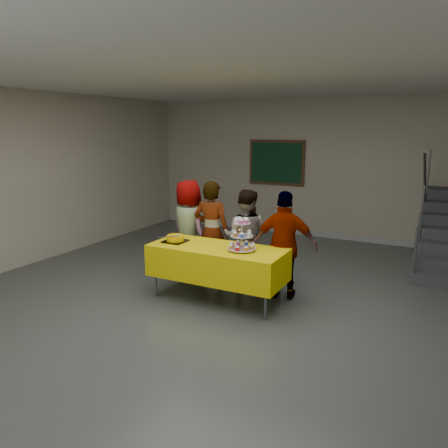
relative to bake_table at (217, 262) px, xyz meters
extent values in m
plane|color=#4C514C|center=(0.26, -0.72, -0.56)|extent=(10.00, 10.00, 0.00)
cube|color=#ABA28A|center=(0.26, 4.28, 0.94)|extent=(8.00, 0.04, 3.00)
cube|color=silver|center=(0.26, -0.72, 2.44)|extent=(8.00, 10.00, 0.04)
cube|color=#999999|center=(0.26, 4.26, -0.50)|extent=(7.90, 0.03, 0.12)
cylinder|color=#595960|center=(-0.84, -0.29, -0.19)|extent=(0.04, 0.04, 0.73)
cylinder|color=#595960|center=(0.84, -0.29, -0.19)|extent=(0.04, 0.04, 0.73)
cylinder|color=#595960|center=(-0.84, 0.29, -0.19)|extent=(0.04, 0.04, 0.73)
cylinder|color=#595960|center=(0.84, 0.29, -0.19)|extent=(0.04, 0.04, 0.73)
cube|color=#595960|center=(0.00, 0.00, 0.18)|extent=(1.80, 0.70, 0.02)
cube|color=#E1C504|center=(0.00, 0.00, -0.01)|extent=(1.88, 0.78, 0.44)
cylinder|color=silver|center=(0.37, -0.01, 0.22)|extent=(0.18, 0.18, 0.01)
cylinder|color=silver|center=(0.37, -0.01, 0.42)|extent=(0.02, 0.02, 0.42)
cylinder|color=silver|center=(0.37, -0.01, 0.24)|extent=(0.38, 0.38, 0.01)
cylinder|color=silver|center=(0.37, -0.01, 0.41)|extent=(0.30, 0.30, 0.01)
cylinder|color=silver|center=(0.37, -0.01, 0.58)|extent=(0.22, 0.22, 0.01)
cube|color=black|center=(-0.66, -0.04, 0.22)|extent=(0.30, 0.30, 0.02)
cylinder|color=#FCBC00|center=(-0.66, -0.04, 0.27)|extent=(0.25, 0.25, 0.07)
ellipsoid|color=#FCBC00|center=(-0.66, -0.04, 0.30)|extent=(0.25, 0.25, 0.05)
ellipsoid|color=white|center=(-0.61, -0.07, 0.32)|extent=(0.08, 0.08, 0.02)
cube|color=silver|center=(-0.68, -0.17, 0.32)|extent=(0.30, 0.16, 0.04)
imported|color=slate|center=(-0.93, 0.76, 0.22)|extent=(0.89, 0.76, 1.56)
imported|color=slate|center=(-0.46, 0.66, 0.23)|extent=(0.61, 0.43, 1.58)
imported|color=slate|center=(0.06, 0.79, 0.18)|extent=(0.82, 0.70, 1.47)
imported|color=slate|center=(0.79, 0.51, 0.21)|extent=(0.95, 0.55, 1.52)
cylinder|color=#595960|center=(2.36, 1.98, -0.11)|extent=(0.04, 0.04, 0.90)
cylinder|color=#595960|center=(2.36, 2.78, 0.43)|extent=(0.04, 0.04, 0.90)
cylinder|color=#595960|center=(2.36, 3.68, 0.97)|extent=(0.04, 0.04, 0.90)
cylinder|color=#595960|center=(2.36, 2.83, 0.88)|extent=(0.04, 1.85, 1.20)
cube|color=#472B16|center=(-0.78, 4.25, 1.04)|extent=(1.30, 0.04, 1.00)
cube|color=#11371F|center=(-0.78, 4.22, 1.04)|extent=(1.18, 0.02, 0.88)
camera|label=1|loc=(2.74, -5.04, 1.79)|focal=35.00mm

